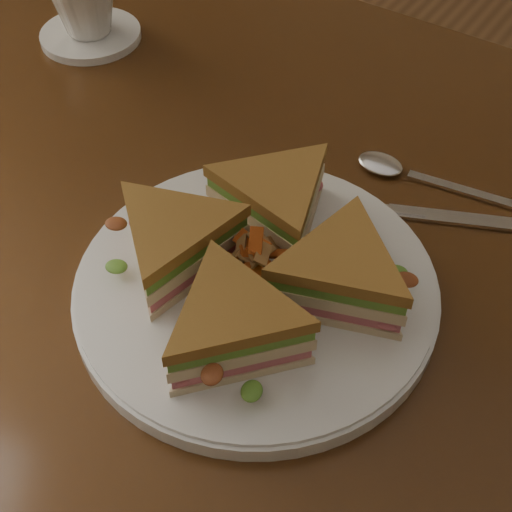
% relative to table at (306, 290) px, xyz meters
% --- Properties ---
extents(table, '(1.20, 0.80, 0.75)m').
position_rel_table_xyz_m(table, '(0.00, 0.00, 0.00)').
color(table, '#311A0B').
rests_on(table, ground).
extents(plate, '(0.31, 0.31, 0.02)m').
position_rel_table_xyz_m(plate, '(0.00, -0.10, 0.11)').
color(plate, white).
rests_on(plate, table).
extents(sandwich_wedges, '(0.30, 0.30, 0.06)m').
position_rel_table_xyz_m(sandwich_wedges, '(0.00, -0.10, 0.14)').
color(sandwich_wedges, beige).
rests_on(sandwich_wedges, plate).
extents(crisps_mound, '(0.09, 0.09, 0.05)m').
position_rel_table_xyz_m(crisps_mound, '(0.00, -0.10, 0.14)').
color(crisps_mound, '#BE4F18').
rests_on(crisps_mound, plate).
extents(spoon, '(0.18, 0.05, 0.01)m').
position_rel_table_xyz_m(spoon, '(0.04, 0.11, 0.10)').
color(spoon, silver).
rests_on(spoon, table).
extents(knife, '(0.20, 0.10, 0.00)m').
position_rel_table_xyz_m(knife, '(0.13, 0.09, 0.10)').
color(knife, silver).
rests_on(knife, table).
extents(saucer, '(0.13, 0.13, 0.01)m').
position_rel_table_xyz_m(saucer, '(-0.40, 0.13, 0.10)').
color(saucer, white).
rests_on(saucer, table).
extents(coffee_cup, '(0.10, 0.10, 0.08)m').
position_rel_table_xyz_m(coffee_cup, '(-0.40, 0.13, 0.15)').
color(coffee_cup, white).
rests_on(coffee_cup, saucer).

